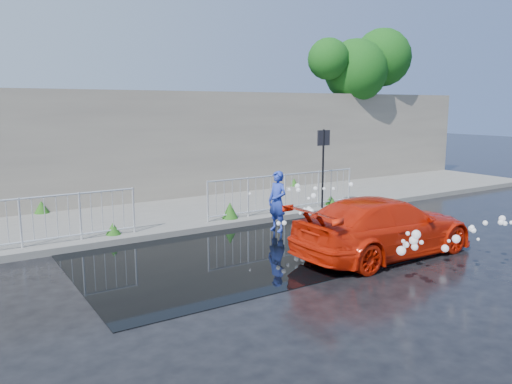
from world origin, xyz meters
The scene contains 13 objects.
ground centered at (0.00, 0.00, 0.00)m, with size 90.00×90.00×0.00m, color black.
pavement centered at (0.00, 5.00, 0.07)m, with size 30.00×4.00×0.15m, color #5C5C58.
curb centered at (0.00, 3.00, 0.08)m, with size 30.00×0.25×0.16m, color #5C5C58.
retaining_wall centered at (0.00, 7.20, 1.90)m, with size 30.00×0.60×3.50m, color #6D655B.
puddle centered at (0.50, 1.00, 0.01)m, with size 8.00×5.00×0.01m, color black.
sign_post centered at (4.20, 3.10, 1.72)m, with size 0.45×0.06×2.50m.
tree centered at (9.92, 7.41, 4.85)m, with size 5.05×2.60×6.43m.
railing_left centered at (-4.00, 3.35, 0.74)m, with size 5.05×0.05×1.10m.
railing_right centered at (3.00, 3.35, 0.74)m, with size 5.05×0.05×1.10m.
weeds centered at (-0.13, 4.48, 0.32)m, with size 12.17×3.93×0.44m.
water_spray centered at (2.63, -0.04, 0.65)m, with size 3.38×5.62×1.07m.
red_car centered at (2.54, -0.90, 0.63)m, with size 1.77×4.35×1.26m, color red.
person centered at (1.83, 2.07, 0.77)m, with size 0.57×0.37×1.55m, color #2136A7.
Camera 1 is at (-5.35, -8.15, 3.18)m, focal length 35.00 mm.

